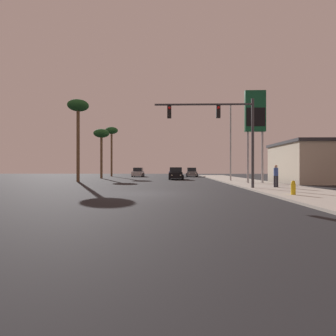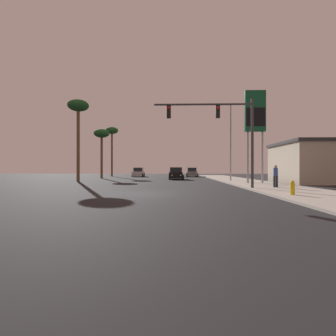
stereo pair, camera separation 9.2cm
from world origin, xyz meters
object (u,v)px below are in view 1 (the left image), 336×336
(palm_tree_near, at_px, (78,110))
(palm_tree_far, at_px, (112,133))
(street_lamp, at_px, (229,138))
(palm_tree_mid, at_px, (101,136))
(car_silver, at_px, (138,173))
(car_grey, at_px, (192,173))
(traffic_light_mast, at_px, (224,125))
(fire_hydrant, at_px, (293,188))
(car_blue, at_px, (174,173))
(pedestrian_on_sidewalk, at_px, (276,175))
(car_black, at_px, (176,174))
(gas_station_sign, at_px, (255,116))

(palm_tree_near, bearing_deg, palm_tree_far, 92.76)
(street_lamp, distance_m, palm_tree_mid, 19.87)
(car_silver, bearing_deg, car_grey, -179.80)
(traffic_light_mast, distance_m, palm_tree_mid, 25.44)
(fire_hydrant, bearing_deg, car_grey, 95.15)
(car_blue, relative_size, pedestrian_on_sidewalk, 2.59)
(car_black, height_order, traffic_light_mast, traffic_light_mast)
(car_silver, distance_m, pedestrian_on_sidewalk, 32.43)
(fire_hydrant, height_order, palm_tree_near, palm_tree_near)
(traffic_light_mast, xyz_separation_m, palm_tree_far, (-15.69, 30.59, 3.51))
(car_black, relative_size, traffic_light_mast, 0.60)
(traffic_light_mast, height_order, palm_tree_far, palm_tree_far)
(gas_station_sign, height_order, fire_hydrant, gas_station_sign)
(pedestrian_on_sidewalk, bearing_deg, car_black, 113.75)
(street_lamp, bearing_deg, car_blue, 109.83)
(car_grey, distance_m, fire_hydrant, 34.83)
(car_blue, bearing_deg, traffic_light_mast, 98.46)
(gas_station_sign, distance_m, fire_hydrant, 13.22)
(car_silver, height_order, car_blue, same)
(palm_tree_mid, relative_size, palm_tree_near, 0.80)
(street_lamp, height_order, palm_tree_far, palm_tree_far)
(traffic_light_mast, bearing_deg, pedestrian_on_sidewalk, 7.50)
(gas_station_sign, distance_m, palm_tree_mid, 23.72)
(palm_tree_far, relative_size, palm_tree_near, 1.00)
(palm_tree_far, bearing_deg, pedestrian_on_sidewalk, -56.86)
(car_black, bearing_deg, car_blue, -86.77)
(car_grey, distance_m, car_blue, 3.25)
(car_blue, height_order, street_lamp, street_lamp)
(street_lamp, relative_size, pedestrian_on_sidewalk, 5.39)
(fire_hydrant, relative_size, palm_tree_near, 0.08)
(fire_hydrant, distance_m, palm_tree_mid, 31.70)
(car_blue, xyz_separation_m, palm_tree_mid, (-11.15, -8.88, 5.79))
(car_blue, xyz_separation_m, traffic_light_mast, (3.68, -29.47, 3.96))
(palm_tree_far, xyz_separation_m, palm_tree_mid, (0.85, -10.00, -1.69))
(palm_tree_far, distance_m, palm_tree_near, 20.02)
(car_grey, xyz_separation_m, street_lamp, (3.23, -18.05, 4.36))
(palm_tree_mid, bearing_deg, street_lamp, -27.23)
(car_blue, distance_m, fire_hydrant, 35.17)
(street_lamp, relative_size, palm_tree_near, 0.95)
(fire_hydrant, height_order, palm_tree_far, palm_tree_far)
(palm_tree_near, bearing_deg, car_black, 30.42)
(car_silver, distance_m, street_lamp, 22.81)
(palm_tree_far, bearing_deg, palm_tree_near, -87.24)
(car_silver, relative_size, pedestrian_on_sidewalk, 2.58)
(car_blue, distance_m, palm_tree_far, 14.19)
(gas_station_sign, bearing_deg, palm_tree_near, 167.80)
(car_silver, height_order, palm_tree_near, palm_tree_near)
(car_silver, distance_m, car_blue, 6.77)
(car_grey, relative_size, palm_tree_near, 0.46)
(car_grey, bearing_deg, fire_hydrant, 96.96)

